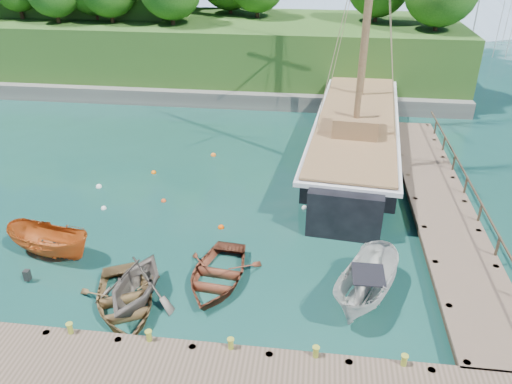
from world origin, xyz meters
TOP-DOWN VIEW (x-y plane):
  - ground at (0.00, 0.00)m, footprint 160.00×160.00m
  - dock_near at (2.00, -6.50)m, footprint 20.00×3.20m
  - dock_east at (11.50, 7.00)m, footprint 3.20×24.00m
  - bollard_0 at (-4.00, -5.10)m, footprint 0.26×0.26m
  - bollard_1 at (-1.00, -5.10)m, footprint 0.26×0.26m
  - bollard_2 at (2.00, -5.10)m, footprint 0.26×0.26m
  - bollard_3 at (5.00, -5.10)m, footprint 0.26×0.26m
  - bollard_4 at (8.00, -5.10)m, footprint 0.26×0.26m
  - rowboat_0 at (-2.80, -2.91)m, footprint 5.20×5.81m
  - rowboat_1 at (-2.43, -2.41)m, footprint 3.73×4.25m
  - rowboat_2 at (0.61, -0.73)m, footprint 3.86×5.07m
  - motorboat_orange at (-7.54, 0.21)m, footprint 4.79×2.73m
  - cabin_boat_white at (7.00, -1.27)m, footprint 3.76×5.46m
  - schooner at (7.24, 14.42)m, footprint 7.36×28.88m
  - mooring_buoy_0 at (-6.85, 4.70)m, footprint 0.31×0.31m
  - mooring_buoy_1 at (-3.81, 5.94)m, footprint 0.29×0.29m
  - mooring_buoy_2 at (-0.04, 3.60)m, footprint 0.32×0.32m
  - mooring_buoy_3 at (4.17, 6.17)m, footprint 0.31×0.31m
  - mooring_buoy_4 at (-5.48, 9.39)m, footprint 0.32×0.32m
  - mooring_buoy_5 at (-2.27, 12.49)m, footprint 0.37×0.37m
  - mooring_buoy_6 at (-8.14, 7.12)m, footprint 0.36×0.36m
  - headland at (-12.88, 31.36)m, footprint 51.00×19.31m

SIDE VIEW (x-z plane):
  - ground at x=0.00m, z-range 0.00..0.00m
  - bollard_0 at x=-4.00m, z-range -0.23..0.23m
  - bollard_1 at x=-1.00m, z-range -0.23..0.23m
  - bollard_2 at x=2.00m, z-range -0.23..0.23m
  - bollard_3 at x=5.00m, z-range -0.23..0.23m
  - bollard_4 at x=8.00m, z-range -0.23..0.23m
  - rowboat_0 at x=-2.80m, z-range -0.50..0.50m
  - rowboat_1 at x=-2.43m, z-range -1.06..1.06m
  - rowboat_2 at x=0.61m, z-range -0.49..0.49m
  - motorboat_orange at x=-7.54m, z-range -0.87..0.87m
  - cabin_boat_white at x=7.00m, z-range -0.99..0.99m
  - mooring_buoy_0 at x=-6.85m, z-range -0.15..0.15m
  - mooring_buoy_1 at x=-3.81m, z-range -0.15..0.15m
  - mooring_buoy_2 at x=-0.04m, z-range -0.16..0.16m
  - mooring_buoy_3 at x=4.17m, z-range -0.15..0.15m
  - mooring_buoy_4 at x=-5.48m, z-range -0.16..0.16m
  - mooring_buoy_5 at x=-2.27m, z-range -0.18..0.18m
  - mooring_buoy_6 at x=-8.14m, z-range -0.18..0.18m
  - dock_near at x=2.00m, z-range -0.12..0.98m
  - dock_east at x=11.50m, z-range -0.12..0.98m
  - schooner at x=7.24m, z-range -9.52..11.89m
  - headland at x=-12.88m, z-range -0.91..11.99m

